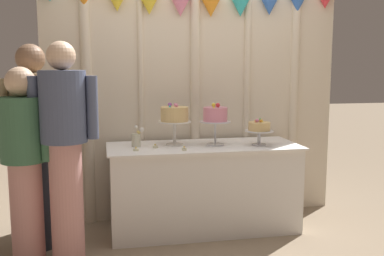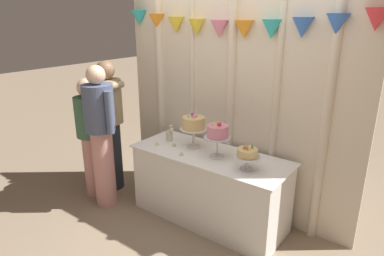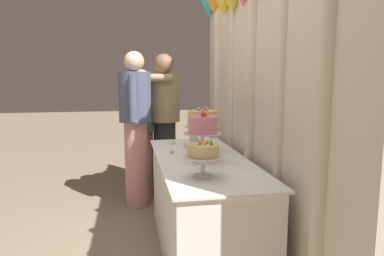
% 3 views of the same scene
% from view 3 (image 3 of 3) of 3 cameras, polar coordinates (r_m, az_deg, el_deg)
% --- Properties ---
extents(ground_plane, '(24.00, 24.00, 0.00)m').
position_cam_3_polar(ground_plane, '(2.99, -0.40, -19.95)').
color(ground_plane, gray).
extents(draped_curtain, '(2.87, 0.19, 2.47)m').
position_cam_3_polar(draped_curtain, '(2.76, 9.95, 7.23)').
color(draped_curtain, beige).
rests_on(draped_curtain, ground_plane).
extents(cake_table, '(1.73, 0.69, 0.79)m').
position_cam_3_polar(cake_table, '(2.84, 1.63, -12.74)').
color(cake_table, white).
rests_on(cake_table, ground_plane).
extents(cake_display_leftmost, '(0.30, 0.30, 0.38)m').
position_cam_3_polar(cake_display_leftmost, '(2.93, 1.73, 1.27)').
color(cake_display_leftmost, silver).
rests_on(cake_display_leftmost, cake_table).
extents(cake_display_center, '(0.28, 0.28, 0.38)m').
position_cam_3_polar(cake_display_center, '(2.57, 1.78, 0.16)').
color(cake_display_center, silver).
rests_on(cake_display_center, cake_table).
extents(cake_display_rightmost, '(0.26, 0.26, 0.25)m').
position_cam_3_polar(cake_display_rightmost, '(2.20, 1.87, -4.07)').
color(cake_display_rightmost, silver).
rests_on(cake_display_rightmost, cake_table).
extents(flower_vase, '(0.11, 0.08, 0.19)m').
position_cam_3_polar(flower_vase, '(3.29, 0.33, -1.37)').
color(flower_vase, beige).
rests_on(flower_vase, cake_table).
extents(tealight_far_left, '(0.05, 0.05, 0.03)m').
position_cam_3_polar(tealight_far_left, '(3.29, -3.12, -2.47)').
color(tealight_far_left, beige).
rests_on(tealight_far_left, cake_table).
extents(tealight_near_left, '(0.05, 0.05, 0.04)m').
position_cam_3_polar(tealight_near_left, '(3.14, -1.03, -2.98)').
color(tealight_near_left, beige).
rests_on(tealight_near_left, cake_table).
extents(tealight_near_right, '(0.04, 0.04, 0.04)m').
position_cam_3_polar(tealight_near_right, '(2.89, -3.26, -3.96)').
color(tealight_near_right, beige).
rests_on(tealight_near_right, cake_table).
extents(guest_girl_blue_dress, '(0.50, 0.64, 1.67)m').
position_cam_3_polar(guest_girl_blue_dress, '(4.07, -4.61, 1.32)').
color(guest_girl_blue_dress, '#282D38').
rests_on(guest_girl_blue_dress, ground_plane).
extents(guest_man_dark_suit, '(0.46, 0.46, 1.50)m').
position_cam_3_polar(guest_man_dark_suit, '(4.11, -8.11, -0.12)').
color(guest_man_dark_suit, '#D6938E').
rests_on(guest_man_dark_suit, ground_plane).
extents(guest_man_pink_jacket, '(0.51, 0.38, 1.68)m').
position_cam_3_polar(guest_man_pink_jacket, '(3.79, -9.21, 0.76)').
color(guest_man_pink_jacket, '#D6938E').
rests_on(guest_man_pink_jacket, ground_plane).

